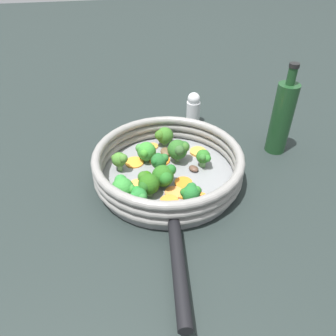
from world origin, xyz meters
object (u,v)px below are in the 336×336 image
object	(u,v)px
mushroom_piece_3	(147,183)
carrot_slice_5	(124,185)
broccoli_floret_10	(138,196)
oil_bottle	(282,117)
broccoli_floret_0	(147,183)
broccoli_floret_8	(179,149)
carrot_slice_4	(173,193)
carrot_slice_9	(160,160)
broccoli_floret_9	(164,176)
carrot_slice_10	(169,202)
mushroom_piece_0	(193,167)
salt_shaker	(193,108)
broccoli_floret_2	(146,151)
broccoli_floret_4	(120,160)
broccoli_floret_1	(164,136)
broccoli_floret_6	(123,188)
carrot_slice_11	(184,191)
mushroom_piece_1	(133,192)
carrot_slice_2	(152,146)
carrot_slice_8	(198,152)
broccoli_floret_3	(203,157)
mushroom_piece_2	(166,152)
skillet	(168,176)
carrot_slice_7	(183,183)
broccoli_floret_7	(159,161)
broccoli_floret_5	(191,193)
carrot_slice_0	(138,185)
carrot_slice_1	(200,198)
carrot_slice_3	(146,151)

from	to	relation	value
mushroom_piece_3	carrot_slice_5	bearing A→B (deg)	-7.22
broccoli_floret_10	oil_bottle	distance (m)	0.39
broccoli_floret_0	broccoli_floret_8	bearing A→B (deg)	-130.25
carrot_slice_4	broccoli_floret_8	xyz separation A→B (m)	(-0.03, -0.11, 0.03)
carrot_slice_9	broccoli_floret_9	size ratio (longest dim) A/B	0.91
carrot_slice_10	mushroom_piece_0	bearing A→B (deg)	-126.84
salt_shaker	carrot_slice_9	bearing A→B (deg)	55.99
broccoli_floret_0	broccoli_floret_2	xyz separation A→B (m)	(-0.01, -0.11, -0.00)
broccoli_floret_4	broccoli_floret_9	size ratio (longest dim) A/B	0.88
broccoli_floret_1	broccoli_floret_6	size ratio (longest dim) A/B	0.91
carrot_slice_10	broccoli_floret_2	size ratio (longest dim) A/B	0.79
carrot_slice_5	carrot_slice_11	size ratio (longest dim) A/B	0.77
carrot_slice_4	mushroom_piece_1	xyz separation A→B (m)	(0.08, -0.01, 0.00)
carrot_slice_2	oil_bottle	xyz separation A→B (m)	(-0.30, 0.04, 0.07)
carrot_slice_8	broccoli_floret_10	world-z (taller)	broccoli_floret_10
broccoli_floret_2	broccoli_floret_3	size ratio (longest dim) A/B	1.14
mushroom_piece_2	broccoli_floret_1	bearing A→B (deg)	-92.37
skillet	broccoli_floret_8	size ratio (longest dim) A/B	5.54
broccoli_floret_8	mushroom_piece_1	world-z (taller)	broccoli_floret_8
carrot_slice_7	broccoli_floret_7	bearing A→B (deg)	-46.23
carrot_slice_4	carrot_slice_5	bearing A→B (deg)	-23.27
broccoli_floret_1	mushroom_piece_3	world-z (taller)	broccoli_floret_1
broccoli_floret_0	broccoli_floret_5	distance (m)	0.09
carrot_slice_5	carrot_slice_11	xyz separation A→B (m)	(-0.12, 0.04, 0.00)
carrot_slice_0	mushroom_piece_0	bearing A→B (deg)	-164.49
carrot_slice_7	mushroom_piece_3	world-z (taller)	mushroom_piece_3
carrot_slice_1	broccoli_floret_2	xyz separation A→B (m)	(0.09, -0.15, 0.02)
broccoli_floret_7	carrot_slice_5	bearing A→B (deg)	21.44
carrot_slice_8	mushroom_piece_3	size ratio (longest dim) A/B	1.76
broccoli_floret_5	oil_bottle	bearing A→B (deg)	-147.39
carrot_slice_4	skillet	bearing A→B (deg)	-92.05
carrot_slice_0	oil_bottle	world-z (taller)	oil_bottle
broccoli_floret_5	broccoli_floret_6	distance (m)	0.13
broccoli_floret_1	broccoli_floret_2	bearing A→B (deg)	49.14
carrot_slice_9	carrot_slice_11	size ratio (longest dim) A/B	1.10
broccoli_floret_6	broccoli_floret_10	size ratio (longest dim) A/B	1.20
carrot_slice_5	mushroom_piece_2	world-z (taller)	mushroom_piece_2
carrot_slice_7	broccoli_floret_0	world-z (taller)	broccoli_floret_0
carrot_slice_10	mushroom_piece_3	world-z (taller)	mushroom_piece_3
skillet	broccoli_floret_6	world-z (taller)	broccoli_floret_6
broccoli_floret_9	carrot_slice_3	bearing A→B (deg)	-80.02
carrot_slice_1	broccoli_floret_3	bearing A→B (deg)	-107.81
skillet	broccoli_floret_3	distance (m)	0.09
carrot_slice_3	carrot_slice_4	bearing A→B (deg)	103.01
carrot_slice_5	mushroom_piece_2	xyz separation A→B (m)	(-0.11, -0.10, 0.01)
carrot_slice_7	mushroom_piece_1	bearing A→B (deg)	7.96
mushroom_piece_0	mushroom_piece_2	bearing A→B (deg)	-54.44
broccoli_floret_4	broccoli_floret_6	xyz separation A→B (m)	(-0.00, 0.09, -0.00)
carrot_slice_2	oil_bottle	bearing A→B (deg)	171.70
broccoli_floret_3	broccoli_floret_9	distance (m)	0.11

